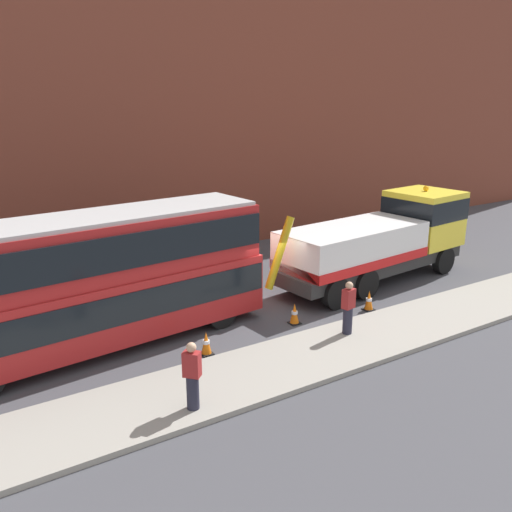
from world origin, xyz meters
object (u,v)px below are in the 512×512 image
object	(u,v)px
traffic_cone_midway	(295,314)
pedestrian_onlooker	(192,377)
recovery_tow_truck	(382,239)
double_decker_bus	(89,278)
traffic_cone_near_truck	(369,301)
pedestrian_bystander	(348,308)
traffic_cone_near_bus	(206,344)

from	to	relation	value
traffic_cone_midway	pedestrian_onlooker	bearing A→B (deg)	-149.76
recovery_tow_truck	pedestrian_onlooker	distance (m)	11.99
double_decker_bus	traffic_cone_near_truck	world-z (taller)	double_decker_bus
recovery_tow_truck	traffic_cone_near_truck	size ratio (longest dim) A/B	14.21
pedestrian_bystander	traffic_cone_near_bus	world-z (taller)	pedestrian_bystander
recovery_tow_truck	pedestrian_onlooker	bearing A→B (deg)	-161.76
traffic_cone_midway	traffic_cone_near_truck	xyz separation A→B (m)	(2.95, -0.44, 0.00)
traffic_cone_midway	traffic_cone_near_truck	size ratio (longest dim) A/B	1.00
pedestrian_onlooker	traffic_cone_near_bus	distance (m)	3.20
pedestrian_bystander	traffic_cone_near_truck	xyz separation A→B (m)	(2.21, 1.34, -0.64)
double_decker_bus	traffic_cone_near_truck	size ratio (longest dim) A/B	15.55
pedestrian_bystander	traffic_cone_midway	xyz separation A→B (m)	(-0.74, 1.78, -0.64)
traffic_cone_near_bus	traffic_cone_midway	bearing A→B (deg)	6.93
pedestrian_bystander	traffic_cone_near_truck	bearing A→B (deg)	-70.61
traffic_cone_midway	traffic_cone_near_truck	distance (m)	2.98
pedestrian_bystander	traffic_cone_near_truck	world-z (taller)	pedestrian_bystander
recovery_tow_truck	pedestrian_onlooker	size ratio (longest dim) A/B	5.98
pedestrian_bystander	traffic_cone_midway	bearing A→B (deg)	10.86
pedestrian_bystander	double_decker_bus	bearing A→B (deg)	51.33
traffic_cone_near_bus	traffic_cone_near_truck	bearing A→B (deg)	-0.07
double_decker_bus	pedestrian_bystander	bearing A→B (deg)	-32.46
traffic_cone_midway	traffic_cone_near_truck	world-z (taller)	same
recovery_tow_truck	traffic_cone_midway	bearing A→B (deg)	-168.25
double_decker_bus	pedestrian_onlooker	size ratio (longest dim) A/B	6.55
recovery_tow_truck	double_decker_bus	distance (m)	11.90
double_decker_bus	traffic_cone_near_truck	xyz separation A→B (m)	(9.15, -2.17, -1.89)
double_decker_bus	traffic_cone_midway	bearing A→B (deg)	-21.27
double_decker_bus	traffic_cone_near_bus	xyz separation A→B (m)	(2.66, -2.16, -1.89)
pedestrian_onlooker	traffic_cone_near_bus	xyz separation A→B (m)	(1.71, 2.63, -0.64)
pedestrian_onlooker	traffic_cone_midway	world-z (taller)	pedestrian_onlooker
traffic_cone_midway	recovery_tow_truck	bearing A→B (deg)	17.38
double_decker_bus	traffic_cone_near_bus	size ratio (longest dim) A/B	15.55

